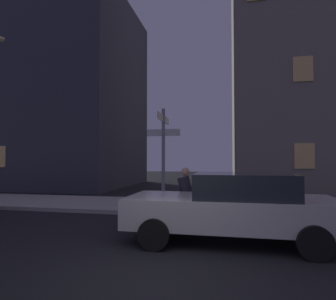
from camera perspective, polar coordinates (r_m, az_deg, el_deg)
ground_plane at (r=4.73m, az=-3.48°, el=-24.62°), size 80.00×80.00×0.00m
sidewalk_kerb at (r=10.98m, az=5.62°, el=-11.12°), size 40.00×3.34×0.14m
signpost at (r=10.08m, az=-0.92°, el=0.36°), size 1.18×1.71×3.48m
car_side_parked at (r=6.69m, az=12.67°, el=-10.69°), size 4.64×2.07×1.52m
cyclist at (r=7.95m, az=3.11°, el=-9.71°), size 1.82×0.36×1.61m
building_left_block at (r=22.48m, az=-19.75°, el=9.85°), size 9.74×9.37×12.74m
building_right_block at (r=20.32m, az=25.06°, el=15.10°), size 8.39×8.63×15.43m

